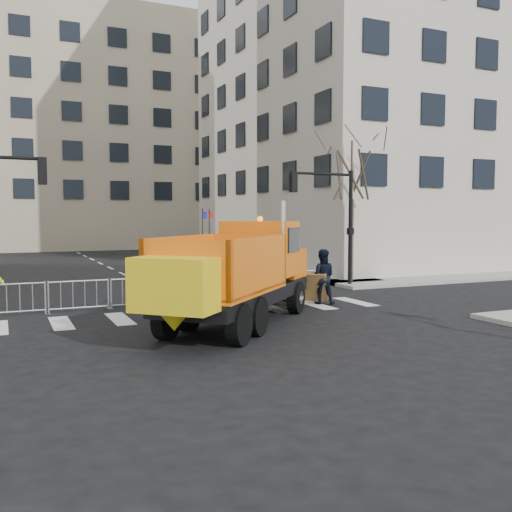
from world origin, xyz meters
name	(u,v)px	position (x,y,z in m)	size (l,w,h in m)	color
ground	(276,346)	(0.00, 0.00, 0.00)	(120.00, 120.00, 0.00)	black
sidewalk_back	(180,299)	(0.00, 8.50, 0.07)	(64.00, 5.00, 0.15)	gray
building_right	(390,42)	(20.00, 22.00, 16.00)	(22.00, 22.00, 32.00)	beige
building_far	(62,135)	(0.00, 52.00, 12.00)	(30.00, 18.00, 24.00)	tan
traffic_light_right	(350,229)	(8.50, 9.50, 2.70)	(0.18, 0.18, 5.40)	black
crowd_barriers	(167,291)	(-0.75, 7.60, 0.55)	(12.60, 0.60, 1.10)	#9EA0A5
street_tree	(351,207)	(9.20, 10.50, 3.75)	(3.00, 3.00, 7.50)	#382B21
plow_truck	(236,271)	(0.04, 2.82, 1.68)	(8.66, 8.77, 3.78)	black
cop_a	(280,276)	(3.47, 6.71, 1.01)	(0.74, 0.48, 2.02)	black
cop_b	(322,277)	(4.66, 5.58, 1.03)	(1.00, 0.78, 2.06)	black
cop_c	(298,279)	(3.49, 5.31, 1.03)	(1.21, 0.50, 2.06)	black
newspaper_box	(279,279)	(4.09, 8.08, 0.70)	(0.45, 0.40, 1.10)	maroon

